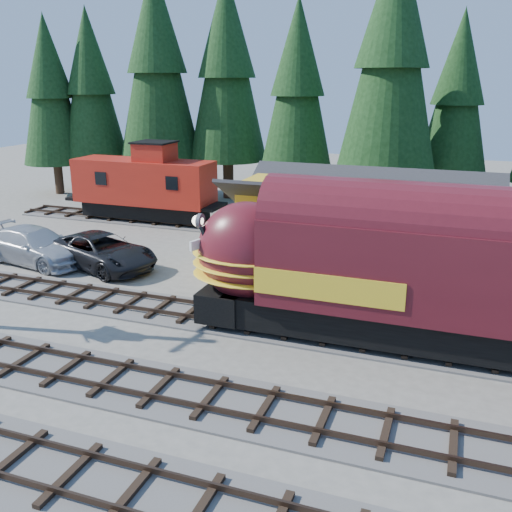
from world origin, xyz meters
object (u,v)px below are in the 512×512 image
(locomotive, at_px, (406,277))
(pickup_truck_b, at_px, (35,246))
(depot, at_px, (363,224))
(pickup_truck_a, at_px, (102,251))
(caboose, at_px, (145,185))

(locomotive, height_order, pickup_truck_b, locomotive)
(depot, xyz_separation_m, pickup_truck_b, (-17.15, -2.95, -2.00))
(pickup_truck_a, relative_size, pickup_truck_b, 0.99)
(caboose, distance_m, pickup_truck_b, 10.60)
(depot, distance_m, pickup_truck_a, 13.62)
(locomotive, distance_m, caboose, 23.74)
(depot, xyz_separation_m, pickup_truck_a, (-13.24, -2.43, -2.05))
(locomotive, height_order, pickup_truck_a, locomotive)
(depot, relative_size, locomotive, 0.73)
(locomotive, bearing_deg, pickup_truck_b, 169.89)
(depot, bearing_deg, caboose, 155.48)
(pickup_truck_a, bearing_deg, depot, -62.30)
(depot, relative_size, caboose, 1.29)
(locomotive, relative_size, pickup_truck_b, 2.63)
(caboose, height_order, pickup_truck_a, caboose)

